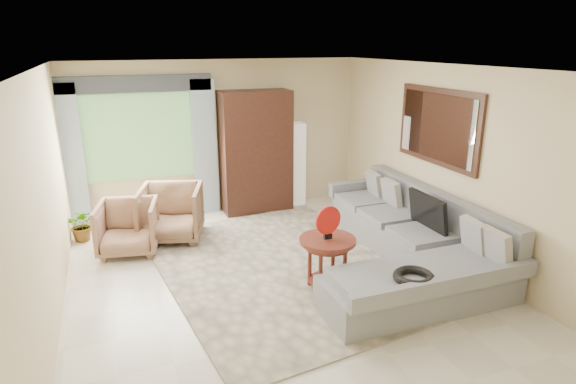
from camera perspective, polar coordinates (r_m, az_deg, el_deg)
name	(u,v)px	position (r m, az deg, el deg)	size (l,w,h in m)	color
ground	(279,282)	(6.13, -1.04, -10.58)	(6.00, 6.00, 0.00)	silver
area_rug	(283,267)	(6.49, -0.60, -8.83)	(3.00, 4.00, 0.02)	#BBAB94
sectional_sofa	(410,246)	(6.63, 14.24, -6.20)	(2.30, 3.46, 0.90)	gray
tv_screen	(428,212)	(6.65, 16.24, -2.26)	(0.06, 0.74, 0.48)	black
garden_hose	(414,277)	(5.23, 14.68, -9.70)	(0.43, 0.43, 0.09)	black
coffee_table	(327,263)	(5.81, 4.64, -8.42)	(0.67, 0.67, 0.67)	#521E15
red_disc	(328,220)	(5.60, 4.78, -3.36)	(0.34, 0.34, 0.03)	red
armchair_left	(128,227)	(7.16, -18.44, -4.01)	(0.79, 0.82, 0.74)	#9B6C54
armchair_right	(171,213)	(7.43, -13.70, -2.45)	(0.89, 0.91, 0.83)	#8D604D
potted_plant	(83,225)	(7.86, -23.18, -3.61)	(0.44, 0.38, 0.49)	#999999
armoire	(256,152)	(8.37, -3.84, 4.77)	(1.20, 0.55, 2.10)	black
floor_lamp	(297,164)	(8.76, 1.10, 3.35)	(0.24, 0.24, 1.50)	silver
window	(139,137)	(8.22, -17.27, 6.27)	(1.80, 0.04, 1.40)	#669E59
curtain_left	(70,158)	(8.19, -24.40, 3.66)	(0.40, 0.08, 2.30)	#9EB7CC
curtain_right	(205,148)	(8.31, -9.82, 5.15)	(0.40, 0.08, 2.30)	#9EB7CC
valance	(134,84)	(8.04, -17.78, 12.13)	(2.40, 0.12, 0.26)	#1E232D
wall_mirror	(437,127)	(7.02, 17.29, 7.39)	(0.05, 1.70, 1.05)	black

